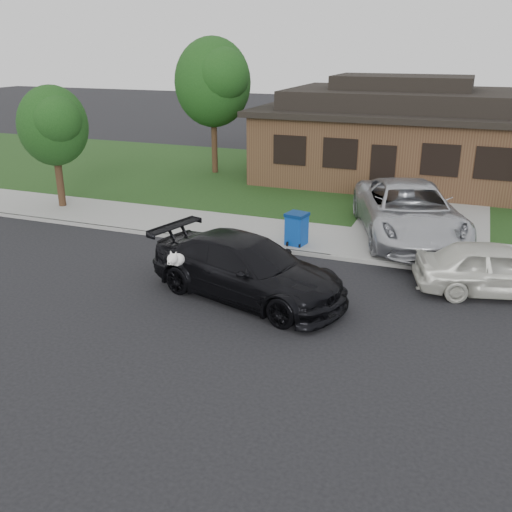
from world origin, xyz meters
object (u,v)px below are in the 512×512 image
at_px(minivan, 409,211).
at_px(recycling_bin, 297,229).
at_px(white_compact, 496,269).
at_px(sedan, 247,268).

bearing_deg(minivan, recycling_bin, -167.56).
xyz_separation_m(minivan, recycling_bin, (-3.19, -1.91, -0.38)).
bearing_deg(white_compact, recycling_bin, 60.73).
height_order(sedan, minivan, minivan).
height_order(minivan, recycling_bin, minivan).
xyz_separation_m(sedan, recycling_bin, (0.07, 4.03, -0.14)).
xyz_separation_m(sedan, white_compact, (5.90, 2.48, -0.09)).
bearing_deg(minivan, white_compact, -71.19).
height_order(minivan, white_compact, minivan).
bearing_deg(sedan, recycling_bin, 14.46).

